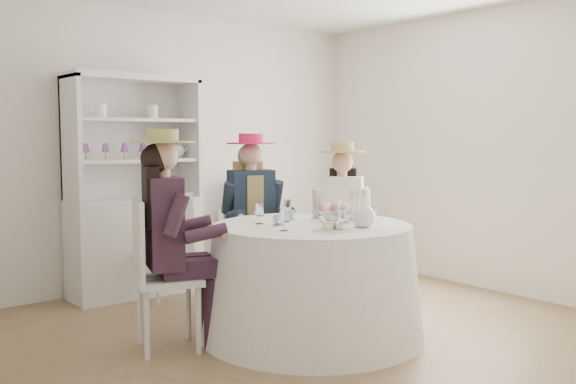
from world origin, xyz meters
TOP-DOWN VIEW (x-y plane):
  - ground at (0.00, 0.00)m, footprint 4.50×4.50m
  - wall_back at (0.00, 2.00)m, footprint 4.50×0.00m
  - wall_front at (0.00, -2.00)m, footprint 4.50×0.00m
  - wall_right at (2.25, 0.00)m, footprint 0.00×4.50m
  - tea_table at (-0.03, -0.23)m, footprint 1.66×1.66m
  - hutch at (-0.51, 1.77)m, footprint 1.35×0.83m
  - side_table at (0.78, 1.75)m, footprint 0.60×0.60m
  - hatbox at (0.78, 1.75)m, footprint 0.37×0.37m
  - guest_left at (-1.01, 0.16)m, footprint 0.63×0.58m
  - guest_mid at (0.16, 0.81)m, footprint 0.57×0.61m
  - guest_right at (0.83, 0.37)m, footprint 0.61×0.59m
  - spare_chair at (-0.39, 1.35)m, footprint 0.42×0.42m
  - teacup_a at (-0.28, -0.15)m, footprint 0.09×0.09m
  - teacup_b at (-0.01, 0.06)m, footprint 0.09×0.09m
  - teacup_c at (0.19, -0.02)m, footprint 0.10×0.10m
  - flower_bowl at (0.16, -0.28)m, footprint 0.25×0.25m
  - flower_arrangement at (0.20, -0.22)m, footprint 0.17×0.17m
  - table_teapot at (0.15, -0.58)m, footprint 0.24×0.17m
  - sandwich_plate at (-0.14, -0.56)m, footprint 0.26×0.26m
  - cupcake_stand at (0.41, -0.25)m, footprint 0.25×0.25m
  - stemware_set at (-0.03, -0.23)m, footprint 0.82×0.86m

SIDE VIEW (x-z plane):
  - ground at x=0.00m, z-range 0.00..0.00m
  - side_table at x=0.78m, z-range 0.00..0.72m
  - tea_table at x=-0.03m, z-range 0.00..0.83m
  - spare_chair at x=-0.39m, z-range 0.04..1.02m
  - hutch at x=-0.51m, z-range -0.30..1.75m
  - guest_right at x=0.83m, z-range 0.09..1.52m
  - sandwich_plate at x=-0.14m, z-range 0.82..0.88m
  - guest_mid at x=0.16m, z-range 0.10..1.61m
  - guest_left at x=-1.01m, z-range 0.10..1.63m
  - flower_bowl at x=0.16m, z-range 0.84..0.89m
  - teacup_c at x=0.19m, z-range 0.84..0.90m
  - teacup_b at x=-0.01m, z-range 0.84..0.90m
  - teacup_a at x=-0.28m, z-range 0.84..0.90m
  - hatbox at x=0.78m, z-range 0.72..1.04m
  - stemware_set at x=-0.03m, z-range 0.84..0.99m
  - table_teapot at x=0.15m, z-range 0.82..1.00m
  - flower_arrangement at x=0.20m, z-range 0.89..0.95m
  - cupcake_stand at x=0.41m, z-range 0.81..1.04m
  - wall_back at x=0.00m, z-range -0.90..3.60m
  - wall_front at x=0.00m, z-range -0.90..3.60m
  - wall_right at x=2.25m, z-range -0.90..3.60m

